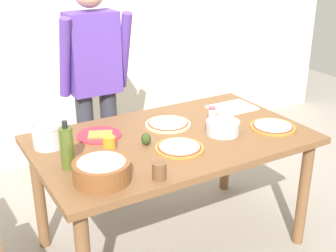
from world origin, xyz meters
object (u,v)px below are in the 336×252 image
Objects in this scene: pizza_cooked_on_tray at (273,127)px; salt_shaker at (212,115)px; plate_with_slice at (99,135)px; cutting_board_white at (232,108)px; olive_oil_bottle at (67,148)px; steel_pot at (48,136)px; dining_table at (172,151)px; pizza_second_cooked at (179,148)px; cup_small_brown at (159,171)px; mixing_bowl_steel at (223,127)px; cup_orange at (109,144)px; popcorn_bowl at (102,169)px; avocado at (146,139)px; person_cook at (95,80)px; pizza_raw_on_board at (168,124)px.

salt_shaker is (-0.27, 0.26, 0.04)m from pizza_cooked_on_tray.
cutting_board_white is (0.97, -0.02, -0.00)m from plate_with_slice.
olive_oil_bottle reaches higher than steel_pot.
dining_table is 5.75× the size of pizza_cooked_on_tray.
cup_small_brown is (-0.26, -0.23, 0.03)m from pizza_second_cooked.
cup_small_brown reaches higher than plate_with_slice.
cutting_board_white is (0.31, 0.31, -0.03)m from mixing_bowl_steel.
dining_table is 0.52m from cup_small_brown.
pizza_cooked_on_tray is 3.27× the size of cup_orange.
dining_table is 0.64m from pizza_cooked_on_tray.
mixing_bowl_steel reaches higher than pizza_second_cooked.
popcorn_bowl is 2.64× the size of salt_shaker.
olive_oil_bottle is (-0.29, -0.29, 0.11)m from plate_with_slice.
cup_orange is at bearing 172.19° from avocado.
avocado is at bearing -7.81° from cup_orange.
mixing_bowl_steel reaches higher than avocado.
cup_orange is (-0.68, 0.12, 0.00)m from mixing_bowl_steel.
popcorn_bowl is (-0.38, -1.03, -0.12)m from person_cook.
plate_with_slice is 0.30m from steel_pot.
plate_with_slice is at bearing 156.69° from pizza_cooked_on_tray.
popcorn_bowl is 0.95m from salt_shaker.
pizza_cooked_on_tray is 1.06m from plate_with_slice.
pizza_cooked_on_tray is at bearing -18.14° from dining_table.
mixing_bowl_steel is (0.28, -0.11, 0.13)m from dining_table.
pizza_raw_on_board is 2.69× the size of salt_shaker.
pizza_second_cooked reaches higher than cutting_board_white.
olive_oil_bottle is at bearing -87.62° from steel_pot.
cup_small_brown reaches higher than avocado.
steel_pot is 2.04× the size of cup_small_brown.
olive_oil_bottle reaches higher than popcorn_bowl.
salt_shaker is at bearing 136.42° from pizza_cooked_on_tray.
popcorn_bowl is 0.32m from cup_orange.
cup_orange is (0.27, -0.22, -0.02)m from steel_pot.
mixing_bowl_steel is (0.34, 0.06, 0.03)m from pizza_second_cooked.
cup_small_brown reaches higher than dining_table.
pizza_raw_on_board is at bearing 18.10° from olive_oil_bottle.
pizza_raw_on_board is 0.77m from olive_oil_bottle.
steel_pot is 1.27m from cutting_board_white.
steel_pot is (-0.11, 0.51, 0.00)m from popcorn_bowl.
avocado is at bearing 34.39° from popcorn_bowl.
person_cook is at bearing 83.32° from cup_small_brown.
pizza_raw_on_board is 0.49m from cup_orange.
cup_orange reaches higher than avocado.
plate_with_slice is (-0.19, -0.54, -0.17)m from person_cook.
avocado is (-0.13, 0.15, 0.03)m from pizza_second_cooked.
dining_table is 5.33× the size of cutting_board_white.
steel_pot is at bearing 102.49° from popcorn_bowl.
popcorn_bowl is at bearing 153.11° from cup_small_brown.
avocado is (-0.47, 0.09, -0.01)m from mixing_bowl_steel.
salt_shaker is at bearing -54.03° from person_cook.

